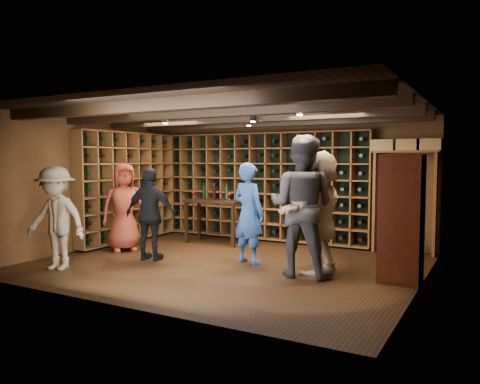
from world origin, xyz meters
The scene contains 13 objects.
ground centered at (0.00, 0.00, 0.00)m, with size 6.00×6.00×0.00m, color black.
room_shell centered at (0.00, 0.05, 2.42)m, with size 6.00×6.00×6.00m.
wine_rack_back centered at (-0.52, 2.33, 1.15)m, with size 4.65×0.30×2.20m.
wine_rack_left centered at (-2.83, 0.82, 1.15)m, with size 0.30×2.65×2.20m.
crate_shelf centered at (2.41, 2.32, 1.57)m, with size 1.20×0.32×2.07m.
display_cabinet centered at (2.71, 0.20, 0.86)m, with size 0.55×0.50×1.75m.
man_blue_shirt centered at (0.31, 0.24, 0.83)m, with size 0.60×0.40×1.66m, color navy.
man_grey_suit centered at (1.37, -0.12, 1.03)m, with size 1.00×0.78×2.06m, color black.
guest_red_floral centered at (-2.22, 0.04, 0.82)m, with size 0.80×0.52×1.65m, color maroon.
guest_woman_black centered at (-1.25, -0.36, 0.79)m, with size 0.92×0.38×1.57m, color black.
guest_khaki centered at (-2.10, -1.59, 0.80)m, with size 1.04×0.60×1.60m, color #7B6C55.
guest_beige centered at (1.53, 0.20, 0.92)m, with size 1.71×0.54×1.84m, color tan.
tasting_table centered at (-1.15, 1.53, 0.78)m, with size 1.19×0.63×1.16m.
Camera 1 is at (3.87, -6.50, 1.71)m, focal length 35.00 mm.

